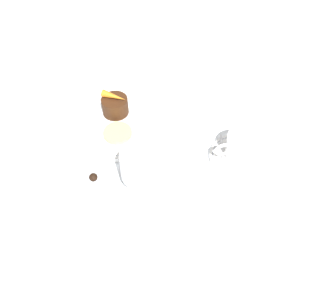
{
  "coord_description": "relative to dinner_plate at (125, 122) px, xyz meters",
  "views": [
    {
      "loc": [
        0.07,
        0.64,
        0.66
      ],
      "look_at": [
        -0.06,
        0.1,
        0.04
      ],
      "focal_mm": 42.0,
      "sensor_mm": 36.0,
      "label": 1
    }
  ],
  "objects": [
    {
      "name": "dinner_plate",
      "position": [
        0.0,
        0.0,
        0.0
      ],
      "size": [
        0.24,
        0.24,
        0.01
      ],
      "color": "white",
      "rests_on": "ground_plane"
    },
    {
      "name": "coffee_cup",
      "position": [
        -0.23,
        0.16,
        0.03
      ],
      "size": [
        0.1,
        0.08,
        0.06
      ],
      "color": "white",
      "rests_on": "saucer"
    },
    {
      "name": "pineapple_slice",
      "position": [
        0.02,
        0.04,
        0.01
      ],
      "size": [
        0.06,
        0.06,
        0.01
      ],
      "color": "#EFE075",
      "rests_on": "dinner_plate"
    },
    {
      "name": "dessert_cake",
      "position": [
        0.02,
        -0.03,
        0.03
      ],
      "size": [
        0.06,
        0.06,
        0.04
      ],
      "color": "#381E0F",
      "rests_on": "dinner_plate"
    },
    {
      "name": "wine_glass",
      "position": [
        0.0,
        0.19,
        0.06
      ],
      "size": [
        0.07,
        0.07,
        0.11
      ],
      "color": "silver",
      "rests_on": "ground_plane"
    },
    {
      "name": "carrot_garnish",
      "position": [
        0.02,
        -0.03,
        0.06
      ],
      "size": [
        0.06,
        0.05,
        0.02
      ],
      "color": "orange",
      "rests_on": "dessert_cake"
    },
    {
      "name": "spoon",
      "position": [
        -0.19,
        0.16,
        0.0
      ],
      "size": [
        0.04,
        0.11,
        0.0
      ],
      "color": "silver",
      "rests_on": "saucer"
    },
    {
      "name": "chocolate_truffle",
      "position": [
        0.09,
        0.15,
        0.0
      ],
      "size": [
        0.02,
        0.02,
        0.02
      ],
      "color": "black",
      "rests_on": "ground_plane"
    },
    {
      "name": "fork",
      "position": [
        0.18,
        0.04,
        -0.01
      ],
      "size": [
        0.02,
        0.19,
        0.01
      ],
      "color": "silver",
      "rests_on": "ground_plane"
    },
    {
      "name": "saucer",
      "position": [
        -0.23,
        0.16,
        -0.0
      ],
      "size": [
        0.14,
        0.14,
        0.01
      ],
      "color": "white",
      "rests_on": "ground_plane"
    },
    {
      "name": "ground_plane",
      "position": [
        -0.02,
        0.02,
        -0.01
      ],
      "size": [
        3.0,
        3.0,
        0.0
      ],
      "primitive_type": "plane",
      "color": "white"
    }
  ]
}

